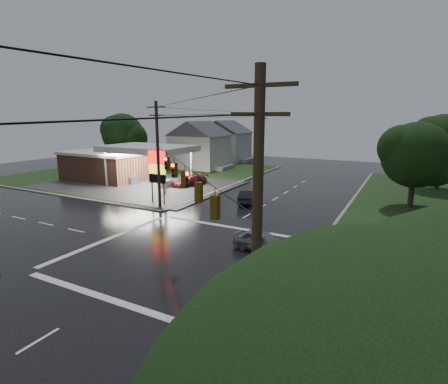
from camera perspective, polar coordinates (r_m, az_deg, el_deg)
The scene contains 16 objects.
ground at distance 25.20m, azimuth -6.71°, elevation -10.02°, with size 120.00×120.00×0.00m, color black.
grass_nw at distance 60.62m, azimuth -13.01°, elevation 3.01°, with size 36.00×36.00×0.08m, color black.
gas_station at distance 55.50m, azimuth -17.13°, elevation 4.56°, with size 26.20×18.00×5.60m.
pylon_sign at distance 38.43m, azimuth -10.87°, elevation 3.84°, with size 2.00×0.35×6.00m.
utility_pole_nw at distance 36.82m, azimuth -10.73°, elevation 6.16°, with size 2.20×0.32×11.00m.
utility_pole_se at distance 11.02m, azimuth 5.37°, elevation -8.07°, with size 2.20×0.32×11.00m.
utility_pole_n at distance 61.63m, azimuth 6.20°, elevation 8.48°, with size 2.20×0.32×10.50m.
traffic_signals at distance 23.49m, azimuth -7.09°, elevation 4.74°, with size 26.87×26.87×1.47m.
house_near at distance 65.11m, azimuth -3.97°, elevation 7.79°, with size 11.05×8.48×8.60m.
house_far at distance 75.99m, azimuth 0.22°, elevation 8.47°, with size 11.05×8.48×8.60m.
tree_nw_behind at distance 68.20m, azimuth -16.09°, elevation 9.05°, with size 8.93×7.60×10.00m.
tree_ne_near at distance 41.25m, azimuth 29.01°, elevation 5.26°, with size 7.99×6.80×8.98m.
tree_ne_far at distance 53.29m, azimuth 32.23°, elevation 6.84°, with size 8.46×7.20×9.80m.
car_north at distance 39.11m, azimuth 3.83°, elevation -0.70°, with size 1.56×4.49×1.48m, color black.
car_crossing at distance 25.57m, azimuth 6.19°, elevation -7.91°, with size 1.72×4.28×1.46m, color gray.
car_pump at distance 48.34m, azimuth -5.65°, elevation 1.80°, with size 2.10×5.17×1.50m, color #501219.
Camera 1 is at (13.43, -19.05, 9.56)m, focal length 28.00 mm.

